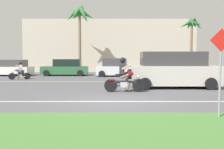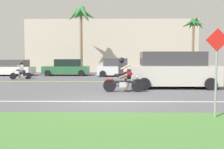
{
  "view_description": "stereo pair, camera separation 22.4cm",
  "coord_description": "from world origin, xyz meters",
  "px_view_note": "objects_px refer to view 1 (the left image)",
  "views": [
    {
      "loc": [
        -0.03,
        -9.3,
        1.69
      ],
      "look_at": [
        0.02,
        2.73,
        0.85
      ],
      "focal_mm": 38.84,
      "sensor_mm": 36.0,
      "label": 1
    },
    {
      "loc": [
        0.2,
        -9.3,
        1.69
      ],
      "look_at": [
        0.02,
        2.73,
        0.85
      ],
      "focal_mm": 38.84,
      "sensor_mm": 36.0,
      "label": 2
    }
  ],
  "objects_px": {
    "palm_tree_0": "(79,18)",
    "street_sign": "(219,64)",
    "suv_nearby": "(172,70)",
    "parked_car_0": "(11,68)",
    "parked_car_2": "(115,68)",
    "motorcyclist_distant": "(18,72)",
    "motorcyclist": "(124,77)",
    "parked_car_1": "(65,68)",
    "palm_tree_1": "(191,27)"
  },
  "relations": [
    {
      "from": "palm_tree_0",
      "to": "palm_tree_1",
      "type": "relative_size",
      "value": 1.19
    },
    {
      "from": "motorcyclist",
      "to": "street_sign",
      "type": "xyz_separation_m",
      "value": [
        2.34,
        -5.26,
        0.79
      ]
    },
    {
      "from": "parked_car_1",
      "to": "palm_tree_0",
      "type": "xyz_separation_m",
      "value": [
        1.02,
        2.53,
        5.05
      ]
    },
    {
      "from": "palm_tree_1",
      "to": "parked_car_0",
      "type": "bearing_deg",
      "value": -170.8
    },
    {
      "from": "motorcyclist",
      "to": "parked_car_0",
      "type": "xyz_separation_m",
      "value": [
        -9.97,
        10.68,
        -0.02
      ]
    },
    {
      "from": "parked_car_2",
      "to": "street_sign",
      "type": "bearing_deg",
      "value": -80.4
    },
    {
      "from": "parked_car_0",
      "to": "street_sign",
      "type": "xyz_separation_m",
      "value": [
        12.31,
        -15.93,
        0.81
      ]
    },
    {
      "from": "motorcyclist",
      "to": "parked_car_0",
      "type": "height_order",
      "value": "motorcyclist"
    },
    {
      "from": "motorcyclist",
      "to": "palm_tree_1",
      "type": "bearing_deg",
      "value": 60.48
    },
    {
      "from": "street_sign",
      "to": "parked_car_2",
      "type": "bearing_deg",
      "value": 99.6
    },
    {
      "from": "motorcyclist",
      "to": "palm_tree_0",
      "type": "bearing_deg",
      "value": 106.36
    },
    {
      "from": "suv_nearby",
      "to": "parked_car_0",
      "type": "relative_size",
      "value": 1.29
    },
    {
      "from": "motorcyclist",
      "to": "suv_nearby",
      "type": "xyz_separation_m",
      "value": [
        2.81,
        1.71,
        0.25
      ]
    },
    {
      "from": "palm_tree_0",
      "to": "street_sign",
      "type": "height_order",
      "value": "palm_tree_0"
    },
    {
      "from": "parked_car_2",
      "to": "street_sign",
      "type": "distance_m",
      "value": 15.52
    },
    {
      "from": "parked_car_0",
      "to": "palm_tree_1",
      "type": "height_order",
      "value": "palm_tree_1"
    },
    {
      "from": "suv_nearby",
      "to": "parked_car_1",
      "type": "relative_size",
      "value": 1.17
    },
    {
      "from": "motorcyclist",
      "to": "parked_car_2",
      "type": "height_order",
      "value": "motorcyclist"
    },
    {
      "from": "suv_nearby",
      "to": "street_sign",
      "type": "height_order",
      "value": "street_sign"
    },
    {
      "from": "palm_tree_1",
      "to": "street_sign",
      "type": "xyz_separation_m",
      "value": [
        -5.32,
        -18.79,
        -3.34
      ]
    },
    {
      "from": "palm_tree_1",
      "to": "suv_nearby",
      "type": "bearing_deg",
      "value": -112.3
    },
    {
      "from": "parked_car_0",
      "to": "palm_tree_1",
      "type": "xyz_separation_m",
      "value": [
        17.63,
        2.85,
        4.15
      ]
    },
    {
      "from": "parked_car_2",
      "to": "motorcyclist_distant",
      "type": "xyz_separation_m",
      "value": [
        -7.53,
        -3.19,
        -0.18
      ]
    },
    {
      "from": "parked_car_2",
      "to": "palm_tree_0",
      "type": "height_order",
      "value": "palm_tree_0"
    },
    {
      "from": "motorcyclist",
      "to": "parked_car_1",
      "type": "relative_size",
      "value": 0.48
    },
    {
      "from": "suv_nearby",
      "to": "palm_tree_1",
      "type": "relative_size",
      "value": 0.86
    },
    {
      "from": "suv_nearby",
      "to": "street_sign",
      "type": "xyz_separation_m",
      "value": [
        -0.47,
        -6.96,
        0.54
      ]
    },
    {
      "from": "suv_nearby",
      "to": "palm_tree_0",
      "type": "relative_size",
      "value": 0.72
    },
    {
      "from": "motorcyclist",
      "to": "parked_car_1",
      "type": "bearing_deg",
      "value": 114.49
    },
    {
      "from": "motorcyclist",
      "to": "palm_tree_1",
      "type": "height_order",
      "value": "palm_tree_1"
    },
    {
      "from": "parked_car_0",
      "to": "suv_nearby",
      "type": "bearing_deg",
      "value": -35.07
    },
    {
      "from": "motorcyclist",
      "to": "palm_tree_0",
      "type": "distance_m",
      "value": 14.9
    },
    {
      "from": "suv_nearby",
      "to": "parked_car_2",
      "type": "bearing_deg",
      "value": 110.15
    },
    {
      "from": "suv_nearby",
      "to": "motorcyclist_distant",
      "type": "distance_m",
      "value": 11.76
    },
    {
      "from": "suv_nearby",
      "to": "parked_car_2",
      "type": "distance_m",
      "value": 8.86
    },
    {
      "from": "parked_car_1",
      "to": "palm_tree_0",
      "type": "height_order",
      "value": "palm_tree_0"
    },
    {
      "from": "palm_tree_0",
      "to": "suv_nearby",
      "type": "bearing_deg",
      "value": -60.07
    },
    {
      "from": "parked_car_0",
      "to": "parked_car_1",
      "type": "relative_size",
      "value": 0.91
    },
    {
      "from": "parked_car_0",
      "to": "palm_tree_0",
      "type": "distance_m",
      "value": 8.34
    },
    {
      "from": "parked_car_0",
      "to": "street_sign",
      "type": "height_order",
      "value": "street_sign"
    },
    {
      "from": "parked_car_0",
      "to": "motorcyclist_distant",
      "type": "bearing_deg",
      "value": -60.19
    },
    {
      "from": "motorcyclist_distant",
      "to": "palm_tree_1",
      "type": "bearing_deg",
      "value": 23.45
    },
    {
      "from": "motorcyclist",
      "to": "motorcyclist_distant",
      "type": "distance_m",
      "value": 10.35
    },
    {
      "from": "suv_nearby",
      "to": "palm_tree_0",
      "type": "distance_m",
      "value": 14.37
    },
    {
      "from": "parked_car_1",
      "to": "palm_tree_1",
      "type": "bearing_deg",
      "value": 11.68
    },
    {
      "from": "motorcyclist_distant",
      "to": "motorcyclist",
      "type": "bearing_deg",
      "value": -41.36
    },
    {
      "from": "palm_tree_1",
      "to": "parked_car_2",
      "type": "bearing_deg",
      "value": -156.08
    },
    {
      "from": "parked_car_2",
      "to": "parked_car_0",
      "type": "bearing_deg",
      "value": 176.16
    },
    {
      "from": "parked_car_1",
      "to": "palm_tree_1",
      "type": "xyz_separation_m",
      "value": [
        12.63,
        2.61,
        4.13
      ]
    },
    {
      "from": "suv_nearby",
      "to": "palm_tree_1",
      "type": "bearing_deg",
      "value": 67.7
    }
  ]
}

